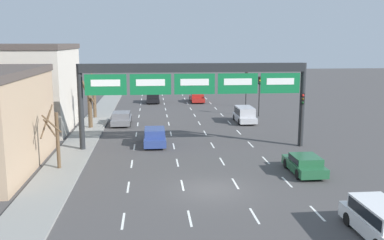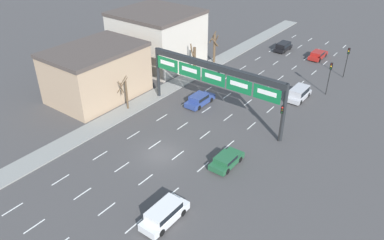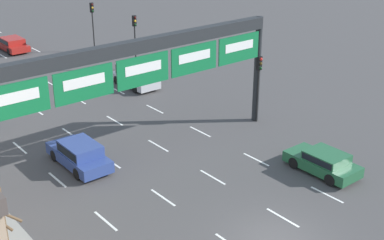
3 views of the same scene
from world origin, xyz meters
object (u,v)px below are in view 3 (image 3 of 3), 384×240
Objects in this scene: suv_silver at (135,75)px; car_red at (12,44)px; traffic_light_near_gantry at (259,76)px; tree_bare_closest at (0,226)px; traffic_light_far_end at (135,31)px; traffic_light_mid_block at (92,17)px; car_green at (324,161)px; car_blue at (80,153)px; sign_gantry at (140,63)px.

car_red is (-3.48, 16.17, -0.25)m from suv_silver.
tree_bare_closest is at bearing -165.32° from traffic_light_near_gantry.
car_red is 1.02× the size of traffic_light_near_gantry.
traffic_light_far_end is 1.08× the size of tree_bare_closest.
tree_bare_closest is at bearing -125.39° from traffic_light_mid_block.
tree_bare_closest is at bearing 172.03° from car_green.
traffic_light_far_end is (12.33, 12.97, 2.56)m from car_blue.
tree_bare_closest reaches higher than traffic_light_near_gantry.
traffic_light_far_end is 27.40m from tree_bare_closest.
tree_bare_closest is at bearing -135.97° from suv_silver.
car_blue is at bearing -136.44° from suv_silver.
sign_gantry is at bearing -121.32° from suv_silver.
car_blue is at bearing 137.68° from car_green.
sign_gantry is 4.27× the size of tree_bare_closest.
car_red is 0.98× the size of traffic_light_far_end.
car_green is (0.05, -18.36, -0.27)m from suv_silver.
suv_silver is (6.61, 10.87, -4.80)m from sign_gantry.
traffic_light_far_end is at bearing 46.44° from car_blue.
car_green is 0.89× the size of car_red.
sign_gantry is at bearing -122.17° from traffic_light_far_end.
traffic_light_far_end is at bearing -64.55° from car_red.
car_green is 0.91× the size of traffic_light_near_gantry.
sign_gantry is 11.23m from car_green.
tree_bare_closest is (-18.93, -4.96, -0.79)m from traffic_light_near_gantry.
sign_gantry reaches higher than suv_silver.
car_green is at bearing -7.97° from tree_bare_closest.
car_red is at bearing 83.40° from sign_gantry.
suv_silver is at bearing 101.96° from traffic_light_near_gantry.
suv_silver reaches higher than car_red.
sign_gantry is at bearing 27.38° from tree_bare_closest.
car_red is 27.97m from traffic_light_near_gantry.
sign_gantry is 6.11m from car_blue.
traffic_light_far_end reaches higher than car_blue.
car_blue is 12.54m from traffic_light_near_gantry.
suv_silver is 11.47m from traffic_light_mid_block.
sign_gantry is 3.97× the size of traffic_light_mid_block.
traffic_light_near_gantry reaches higher than suv_silver.
traffic_light_mid_block is at bearing 54.61° from tree_bare_closest.
car_green is (6.66, -7.49, -5.06)m from sign_gantry.
car_blue reaches higher than car_red.
traffic_light_mid_block is (9.18, 21.79, -2.41)m from sign_gantry.
sign_gantry reaches higher than traffic_light_mid_block.
suv_silver reaches higher than car_blue.
car_green is 22.27m from traffic_light_far_end.
suv_silver is 0.98× the size of car_red.
traffic_light_far_end is (-0.07, -7.31, 0.01)m from traffic_light_mid_block.
sign_gantry is 4.13× the size of traffic_light_near_gantry.
suv_silver is 16.54m from car_red.
traffic_light_near_gantry is at bearing 72.50° from car_green.
suv_silver is at bearing 44.03° from tree_bare_closest.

